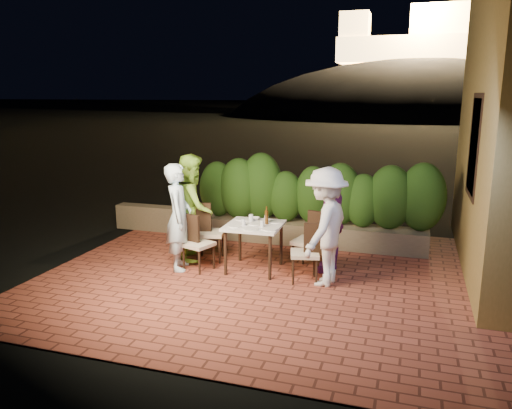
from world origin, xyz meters
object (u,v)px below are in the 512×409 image
at_px(chair_right_front, 305,252).
at_px(diner_white, 325,227).
at_px(dining_table, 254,247).
at_px(chair_right_back, 309,240).
at_px(diner_green, 193,207).
at_px(beer_bottle, 267,215).
at_px(parapet_lamp, 187,205).
at_px(diner_blue, 179,217).
at_px(bowl, 255,219).
at_px(diner_purple, 332,222).
at_px(chair_left_front, 198,243).
at_px(chair_left_back, 210,232).

xyz_separation_m(chair_right_front, diner_white, (0.30, -0.02, 0.42)).
xyz_separation_m(dining_table, chair_right_back, (0.83, 0.27, 0.11)).
relative_size(diner_green, diner_white, 1.03).
relative_size(beer_bottle, diner_green, 0.16).
relative_size(chair_right_front, parapet_lamp, 6.42).
bearing_deg(chair_right_back, beer_bottle, 29.26).
xyz_separation_m(chair_right_front, diner_blue, (-2.03, -0.06, 0.40)).
relative_size(beer_bottle, bowl, 1.75).
height_order(beer_bottle, diner_green, diner_green).
height_order(dining_table, diner_purple, diner_purple).
bearing_deg(chair_left_front, beer_bottle, 37.45).
distance_m(chair_left_back, chair_right_back, 1.69).
distance_m(chair_right_back, parapet_lamp, 3.10).
bearing_deg(diner_green, dining_table, -123.07).
distance_m(chair_right_back, diner_white, 0.74).
height_order(beer_bottle, diner_purple, diner_purple).
bearing_deg(chair_left_front, diner_green, 140.25).
bearing_deg(chair_left_front, chair_right_back, 36.26).
bearing_deg(chair_left_back, chair_right_front, -28.08).
height_order(diner_white, diner_purple, diner_white).
relative_size(bowl, parapet_lamp, 1.16).
relative_size(dining_table, diner_white, 0.49).
height_order(bowl, chair_right_front, chair_right_front).
xyz_separation_m(chair_left_front, chair_right_front, (1.72, 0.03, 0.00)).
relative_size(bowl, chair_right_front, 0.18).
xyz_separation_m(chair_right_back, diner_purple, (0.34, 0.06, 0.31)).
bearing_deg(diner_purple, chair_left_back, -85.75).
height_order(dining_table, diner_white, diner_white).
height_order(bowl, chair_left_back, chair_left_back).
height_order(chair_left_front, chair_right_front, chair_right_front).
bearing_deg(diner_white, beer_bottle, -97.14).
height_order(diner_white, parapet_lamp, diner_white).
xyz_separation_m(chair_left_back, diner_green, (-0.31, 0.00, 0.40)).
height_order(dining_table, chair_left_front, chair_left_front).
bearing_deg(dining_table, bowl, 105.88).
relative_size(dining_table, chair_right_front, 0.96).
relative_size(bowl, chair_right_back, 0.17).
bearing_deg(chair_left_back, chair_left_front, -100.67).
distance_m(beer_bottle, diner_blue, 1.39).
bearing_deg(diner_white, bowl, -101.62).
relative_size(chair_right_front, chair_right_back, 0.92).
relative_size(beer_bottle, diner_purple, 0.18).
distance_m(bowl, parapet_lamp, 2.32).
bearing_deg(dining_table, chair_right_back, 17.94).
height_order(chair_right_front, diner_white, diner_white).
relative_size(chair_left_front, chair_right_front, 0.99).
relative_size(chair_right_front, diner_green, 0.50).
xyz_separation_m(chair_left_front, diner_purple, (2.01, 0.59, 0.35)).
xyz_separation_m(chair_left_back, parapet_lamp, (-1.08, 1.41, 0.08)).
bearing_deg(diner_blue, dining_table, -95.25).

